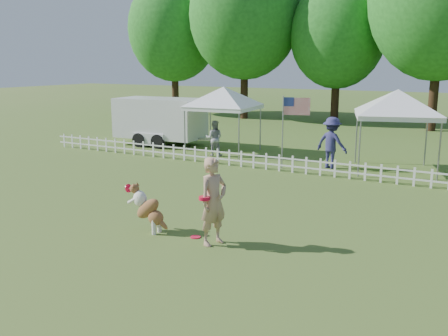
% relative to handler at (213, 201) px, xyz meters
% --- Properties ---
extents(ground, '(120.00, 120.00, 0.00)m').
position_rel_handler_xyz_m(ground, '(-1.37, 0.32, -0.93)').
color(ground, '#385D1D').
rests_on(ground, ground).
extents(picket_fence, '(22.00, 0.08, 0.60)m').
position_rel_handler_xyz_m(picket_fence, '(-1.37, 7.32, -0.63)').
color(picket_fence, silver).
rests_on(picket_fence, ground).
extents(handler, '(0.63, 0.78, 1.86)m').
position_rel_handler_xyz_m(handler, '(0.00, 0.00, 0.00)').
color(handler, tan).
rests_on(handler, ground).
extents(dog, '(1.05, 0.40, 1.07)m').
position_rel_handler_xyz_m(dog, '(-1.68, -0.04, -0.39)').
color(dog, brown).
rests_on(dog, ground).
extents(frisbee_on_turf, '(0.25, 0.25, 0.02)m').
position_rel_handler_xyz_m(frisbee_on_turf, '(-0.54, 0.14, -0.92)').
color(frisbee_on_turf, red).
rests_on(frisbee_on_turf, ground).
extents(canopy_tent_left, '(2.84, 2.84, 2.71)m').
position_rel_handler_xyz_m(canopy_tent_left, '(-5.16, 9.66, 0.43)').
color(canopy_tent_left, white).
rests_on(canopy_tent_left, ground).
extents(canopy_tent_right, '(3.37, 3.37, 2.79)m').
position_rel_handler_xyz_m(canopy_tent_right, '(1.87, 9.35, 0.47)').
color(canopy_tent_right, white).
rests_on(canopy_tent_right, ground).
extents(cargo_trailer, '(5.13, 2.53, 2.20)m').
position_rel_handler_xyz_m(cargo_trailer, '(-8.73, 10.04, 0.17)').
color(cargo_trailer, silver).
rests_on(cargo_trailer, ground).
extents(flag_pole, '(0.99, 0.37, 2.61)m').
position_rel_handler_xyz_m(flag_pole, '(-1.71, 7.80, 0.38)').
color(flag_pole, gray).
rests_on(flag_pole, ground).
extents(spectator_a, '(0.87, 0.79, 1.46)m').
position_rel_handler_xyz_m(spectator_a, '(-5.10, 8.77, -0.20)').
color(spectator_a, '#949599').
rests_on(spectator_a, ground).
extents(spectator_b, '(1.33, 0.96, 1.85)m').
position_rel_handler_xyz_m(spectator_b, '(-0.19, 8.74, -0.00)').
color(spectator_b, navy).
rests_on(spectator_b, ground).
extents(tree_far_left, '(6.60, 6.60, 11.00)m').
position_rel_handler_xyz_m(tree_far_left, '(-16.37, 22.32, 4.57)').
color(tree_far_left, '#1E611B').
rests_on(tree_far_left, ground).
extents(tree_left, '(7.40, 7.40, 12.00)m').
position_rel_handler_xyz_m(tree_left, '(-10.37, 21.82, 5.07)').
color(tree_left, '#1E611B').
rests_on(tree_left, ground).
extents(tree_center_left, '(6.00, 6.00, 9.80)m').
position_rel_handler_xyz_m(tree_center_left, '(-4.37, 22.82, 3.97)').
color(tree_center_left, '#1E611B').
rests_on(tree_center_left, ground).
extents(tree_center_right, '(7.60, 7.60, 12.60)m').
position_rel_handler_xyz_m(tree_center_right, '(1.63, 21.32, 5.37)').
color(tree_center_right, '#1E611B').
rests_on(tree_center_right, ground).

